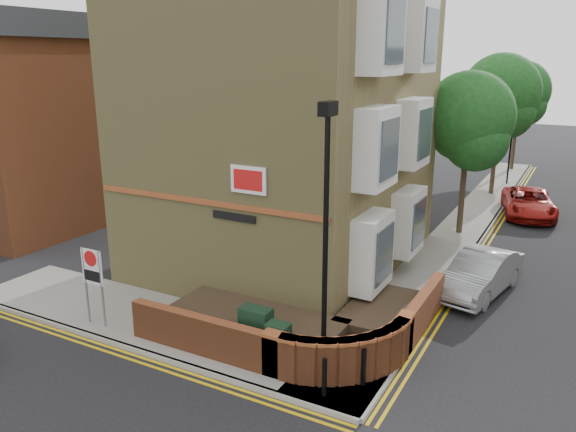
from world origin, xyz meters
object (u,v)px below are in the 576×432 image
(lamppost, at_px, (325,243))
(zone_sign, at_px, (93,273))
(silver_car_near, at_px, (480,274))
(utility_cabinet_large, at_px, (256,330))

(lamppost, relative_size, zone_sign, 2.86)
(lamppost, relative_size, silver_car_near, 1.55)
(utility_cabinet_large, distance_m, silver_car_near, 7.94)
(utility_cabinet_large, bearing_deg, lamppost, -3.01)
(utility_cabinet_large, xyz_separation_m, silver_car_near, (4.20, 6.74, -0.05))
(silver_car_near, bearing_deg, zone_sign, -128.18)
(lamppost, xyz_separation_m, utility_cabinet_large, (-1.90, 0.10, -2.62))
(lamppost, bearing_deg, utility_cabinet_large, 176.99)
(utility_cabinet_large, bearing_deg, silver_car_near, 58.09)
(utility_cabinet_large, xyz_separation_m, zone_sign, (-4.70, -0.80, 0.92))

